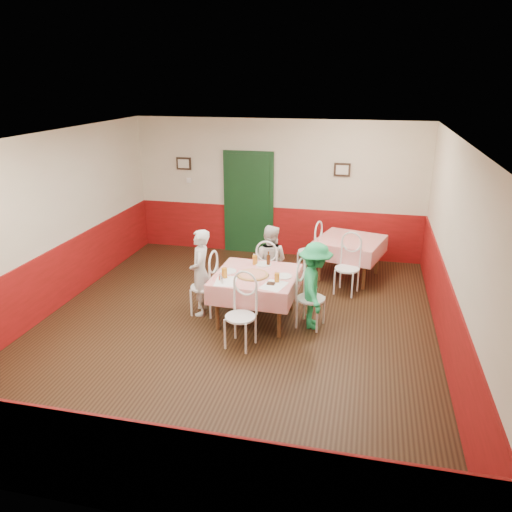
% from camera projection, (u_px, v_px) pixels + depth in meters
% --- Properties ---
extents(floor, '(7.00, 7.00, 0.00)m').
position_uv_depth(floor, '(234.00, 328.00, 7.53)').
color(floor, black).
rests_on(floor, ground).
extents(ceiling, '(7.00, 7.00, 0.00)m').
position_uv_depth(ceiling, '(230.00, 139.00, 6.58)').
color(ceiling, white).
rests_on(ceiling, back_wall).
extents(back_wall, '(6.00, 0.10, 2.80)m').
position_uv_depth(back_wall, '(277.00, 189.00, 10.26)').
color(back_wall, beige).
rests_on(back_wall, ground).
extents(front_wall, '(6.00, 0.10, 2.80)m').
position_uv_depth(front_wall, '(111.00, 376.00, 3.85)').
color(front_wall, beige).
rests_on(front_wall, ground).
extents(left_wall, '(0.10, 7.00, 2.80)m').
position_uv_depth(left_wall, '(44.00, 226.00, 7.68)').
color(left_wall, beige).
rests_on(left_wall, ground).
extents(right_wall, '(0.10, 7.00, 2.80)m').
position_uv_depth(right_wall, '(456.00, 256.00, 6.43)').
color(right_wall, beige).
rests_on(right_wall, ground).
extents(wainscot_back, '(6.00, 0.03, 1.00)m').
position_uv_depth(wainscot_back, '(277.00, 231.00, 10.56)').
color(wainscot_back, maroon).
rests_on(wainscot_back, ground).
extents(wainscot_front, '(6.00, 0.03, 1.00)m').
position_uv_depth(wainscot_front, '(123.00, 468.00, 4.17)').
color(wainscot_front, maroon).
rests_on(wainscot_front, ground).
extents(wainscot_left, '(0.03, 7.00, 1.00)m').
position_uv_depth(wainscot_left, '(53.00, 280.00, 7.99)').
color(wainscot_left, maroon).
rests_on(wainscot_left, ground).
extents(wainscot_right, '(0.03, 7.00, 1.00)m').
position_uv_depth(wainscot_right, '(446.00, 318.00, 6.74)').
color(wainscot_right, maroon).
rests_on(wainscot_right, ground).
extents(door, '(0.96, 0.06, 2.10)m').
position_uv_depth(door, '(249.00, 204.00, 10.46)').
color(door, black).
rests_on(door, ground).
extents(picture_left, '(0.32, 0.03, 0.26)m').
position_uv_depth(picture_left, '(184.00, 164.00, 10.48)').
color(picture_left, black).
rests_on(picture_left, back_wall).
extents(picture_right, '(0.32, 0.03, 0.26)m').
position_uv_depth(picture_right, '(342.00, 170.00, 9.79)').
color(picture_right, black).
rests_on(picture_right, back_wall).
extents(thermostat, '(0.10, 0.03, 0.10)m').
position_uv_depth(thermostat, '(189.00, 180.00, 10.58)').
color(thermostat, white).
rests_on(thermostat, back_wall).
extents(main_table, '(1.26, 1.26, 0.77)m').
position_uv_depth(main_table, '(256.00, 297.00, 7.68)').
color(main_table, red).
rests_on(main_table, ground).
extents(second_table, '(1.38, 1.38, 0.77)m').
position_uv_depth(second_table, '(349.00, 258.00, 9.31)').
color(second_table, red).
rests_on(second_table, ground).
extents(chair_left, '(0.44, 0.44, 0.90)m').
position_uv_depth(chair_left, '(204.00, 287.00, 7.86)').
color(chair_left, white).
rests_on(chair_left, ground).
extents(chair_right, '(0.50, 0.50, 0.90)m').
position_uv_depth(chair_right, '(311.00, 299.00, 7.45)').
color(chair_right, white).
rests_on(chair_right, ground).
extents(chair_far, '(0.44, 0.44, 0.90)m').
position_uv_depth(chair_far, '(269.00, 273.00, 8.43)').
color(chair_far, white).
rests_on(chair_far, ground).
extents(chair_near, '(0.49, 0.49, 0.90)m').
position_uv_depth(chair_near, '(240.00, 317.00, 6.88)').
color(chair_near, white).
rests_on(chair_near, ground).
extents(chair_second_a, '(0.52, 0.52, 0.90)m').
position_uv_depth(chair_second_a, '(309.00, 252.00, 9.44)').
color(chair_second_a, white).
rests_on(chair_second_a, ground).
extents(chair_second_b, '(0.52, 0.52, 0.90)m').
position_uv_depth(chair_second_b, '(347.00, 269.00, 8.60)').
color(chair_second_b, white).
rests_on(chair_second_b, ground).
extents(pizza, '(0.48, 0.48, 0.03)m').
position_uv_depth(pizza, '(253.00, 275.00, 7.48)').
color(pizza, '#B74723').
rests_on(pizza, main_table).
extents(plate_left, '(0.26, 0.26, 0.01)m').
position_uv_depth(plate_left, '(228.00, 271.00, 7.64)').
color(plate_left, white).
rests_on(plate_left, main_table).
extents(plate_right, '(0.26, 0.26, 0.01)m').
position_uv_depth(plate_right, '(283.00, 276.00, 7.44)').
color(plate_right, white).
rests_on(plate_right, main_table).
extents(plate_far, '(0.26, 0.26, 0.01)m').
position_uv_depth(plate_far, '(263.00, 264.00, 7.92)').
color(plate_far, white).
rests_on(plate_far, main_table).
extents(glass_a, '(0.09, 0.09, 0.15)m').
position_uv_depth(glass_a, '(224.00, 273.00, 7.38)').
color(glass_a, '#BF7219').
rests_on(glass_a, main_table).
extents(glass_b, '(0.08, 0.08, 0.13)m').
position_uv_depth(glass_b, '(277.00, 278.00, 7.24)').
color(glass_b, '#BF7219').
rests_on(glass_b, main_table).
extents(glass_c, '(0.08, 0.08, 0.14)m').
position_uv_depth(glass_c, '(255.00, 260.00, 7.92)').
color(glass_c, '#BF7219').
rests_on(glass_c, main_table).
extents(beer_bottle, '(0.06, 0.06, 0.21)m').
position_uv_depth(beer_bottle, '(268.00, 259.00, 7.86)').
color(beer_bottle, '#381C0A').
rests_on(beer_bottle, main_table).
extents(shaker_a, '(0.04, 0.04, 0.09)m').
position_uv_depth(shaker_a, '(221.00, 279.00, 7.24)').
color(shaker_a, silver).
rests_on(shaker_a, main_table).
extents(shaker_b, '(0.04, 0.04, 0.09)m').
position_uv_depth(shaker_b, '(222.00, 281.00, 7.19)').
color(shaker_b, silver).
rests_on(shaker_b, main_table).
extents(shaker_c, '(0.04, 0.04, 0.09)m').
position_uv_depth(shaker_c, '(220.00, 277.00, 7.30)').
color(shaker_c, '#B23319').
rests_on(shaker_c, main_table).
extents(menu_left, '(0.34, 0.43, 0.00)m').
position_uv_depth(menu_left, '(226.00, 281.00, 7.28)').
color(menu_left, white).
rests_on(menu_left, main_table).
extents(menu_right, '(0.39, 0.46, 0.00)m').
position_uv_depth(menu_right, '(274.00, 286.00, 7.13)').
color(menu_right, white).
rests_on(menu_right, main_table).
extents(wallet, '(0.11, 0.09, 0.02)m').
position_uv_depth(wallet, '(271.00, 284.00, 7.17)').
color(wallet, black).
rests_on(wallet, main_table).
extents(diner_left, '(0.43, 0.56, 1.38)m').
position_uv_depth(diner_left, '(200.00, 272.00, 7.79)').
color(diner_left, gray).
rests_on(diner_left, ground).
extents(diner_far, '(0.68, 0.57, 1.27)m').
position_uv_depth(diner_far, '(270.00, 262.00, 8.41)').
color(diner_far, gray).
rests_on(diner_far, ground).
extents(diner_right, '(0.63, 0.93, 1.33)m').
position_uv_depth(diner_right, '(315.00, 286.00, 7.36)').
color(diner_right, gray).
rests_on(diner_right, ground).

